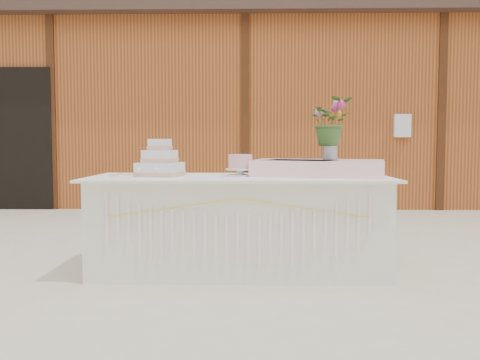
% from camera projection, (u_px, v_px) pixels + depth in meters
% --- Properties ---
extents(ground, '(80.00, 80.00, 0.00)m').
position_uv_depth(ground, '(239.00, 271.00, 4.34)').
color(ground, beige).
rests_on(ground, ground).
extents(barn, '(12.60, 4.60, 3.30)m').
position_uv_depth(barn, '(246.00, 109.00, 10.20)').
color(barn, '#A85123').
rests_on(barn, ground).
extents(cake_table, '(2.40, 1.00, 0.77)m').
position_uv_depth(cake_table, '(239.00, 224.00, 4.30)').
color(cake_table, white).
rests_on(cake_table, ground).
extents(wedding_cake, '(0.39, 0.39, 0.30)m').
position_uv_depth(wedding_cake, '(160.00, 164.00, 4.32)').
color(wedding_cake, silver).
rests_on(wedding_cake, cake_table).
extents(pink_cake_stand, '(0.24, 0.24, 0.18)m').
position_uv_depth(pink_cake_stand, '(240.00, 164.00, 4.30)').
color(pink_cake_stand, white).
rests_on(pink_cake_stand, cake_table).
extents(satin_runner, '(1.14, 0.81, 0.13)m').
position_uv_depth(satin_runner, '(319.00, 168.00, 4.35)').
color(satin_runner, '#FFCECD').
rests_on(satin_runner, cake_table).
extents(flower_vase, '(0.12, 0.12, 0.16)m').
position_uv_depth(flower_vase, '(330.00, 150.00, 4.36)').
color(flower_vase, '#B9B9BE').
rests_on(flower_vase, satin_runner).
extents(bouquet, '(0.40, 0.36, 0.39)m').
position_uv_depth(bouquet, '(331.00, 116.00, 4.34)').
color(bouquet, '#375A24').
rests_on(bouquet, flower_vase).
extents(loose_flowers, '(0.23, 0.35, 0.02)m').
position_uv_depth(loose_flowers, '(123.00, 174.00, 4.43)').
color(loose_flowers, pink).
rests_on(loose_flowers, cake_table).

